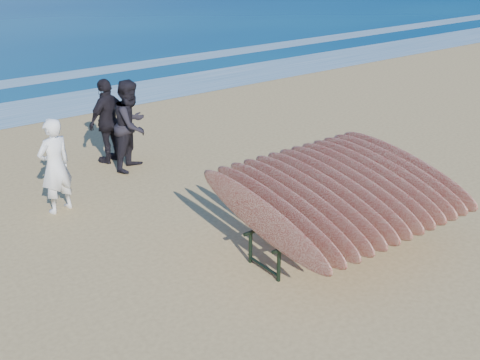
% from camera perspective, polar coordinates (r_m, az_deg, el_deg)
% --- Properties ---
extents(ground, '(120.00, 120.00, 0.00)m').
position_cam_1_polar(ground, '(9.36, 2.96, -6.89)').
color(ground, tan).
rests_on(ground, ground).
extents(foam_near, '(160.00, 160.00, 0.00)m').
position_cam_1_polar(foam_near, '(17.66, -18.33, 6.44)').
color(foam_near, white).
rests_on(foam_near, ground).
extents(foam_far, '(160.00, 160.00, 0.00)m').
position_cam_1_polar(foam_far, '(20.92, -21.60, 8.42)').
color(foam_far, white).
rests_on(foam_far, ground).
extents(surfboard_rack, '(3.20, 2.95, 1.40)m').
position_cam_1_polar(surfboard_rack, '(9.38, 9.41, -1.07)').
color(surfboard_rack, black).
rests_on(surfboard_rack, ground).
extents(person_white, '(0.70, 0.55, 1.70)m').
position_cam_1_polar(person_white, '(10.83, -17.14, 1.29)').
color(person_white, white).
rests_on(person_white, ground).
extents(person_dark_a, '(1.15, 1.10, 1.87)m').
position_cam_1_polar(person_dark_a, '(12.45, -10.26, 5.15)').
color(person_dark_a, black).
rests_on(person_dark_a, ground).
extents(person_dark_b, '(1.14, 0.80, 1.80)m').
position_cam_1_polar(person_dark_b, '(12.95, -12.38, 5.50)').
color(person_dark_b, black).
rests_on(person_dark_b, ground).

